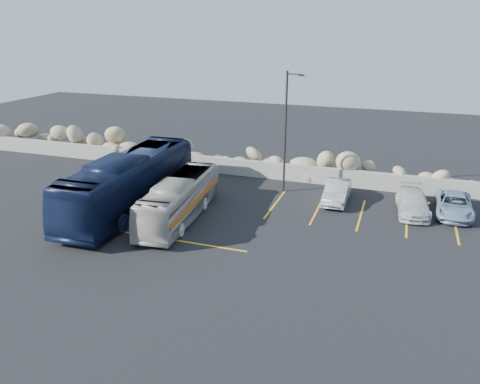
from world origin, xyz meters
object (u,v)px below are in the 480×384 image
(tour_coach, at_px, (130,182))
(car_b, at_px, (337,191))
(vintage_bus, at_px, (180,199))
(lamppost, at_px, (286,129))
(car_d, at_px, (454,205))
(car_c, at_px, (413,203))

(tour_coach, xyz_separation_m, car_b, (11.74, 5.38, -1.04))
(vintage_bus, distance_m, car_b, 10.09)
(lamppost, distance_m, vintage_bus, 8.56)
(car_b, bearing_deg, car_d, 0.29)
(car_b, xyz_separation_m, car_c, (4.58, -0.41, -0.03))
(vintage_bus, height_order, car_b, vintage_bus)
(lamppost, bearing_deg, car_b, -11.09)
(car_b, bearing_deg, vintage_bus, -145.15)
(tour_coach, relative_size, car_c, 2.80)
(vintage_bus, xyz_separation_m, car_d, (15.12, 5.90, -0.60))
(lamppost, xyz_separation_m, car_d, (10.52, -0.63, -3.68))
(vintage_bus, xyz_separation_m, tour_coach, (-3.52, 0.44, 0.49))
(tour_coach, distance_m, car_c, 17.10)
(lamppost, relative_size, car_d, 1.80)
(vintage_bus, bearing_deg, lamppost, 49.81)
(tour_coach, relative_size, car_d, 2.77)
(vintage_bus, xyz_separation_m, car_c, (12.81, 5.41, -0.58))
(vintage_bus, relative_size, car_b, 2.15)
(car_b, distance_m, car_d, 6.89)
(lamppost, relative_size, car_b, 1.97)
(car_c, xyz_separation_m, car_d, (2.32, 0.49, -0.02))
(tour_coach, bearing_deg, lamppost, 35.24)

